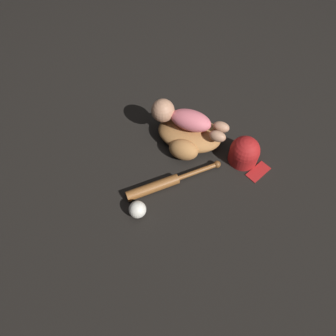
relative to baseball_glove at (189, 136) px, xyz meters
The scene contains 6 objects.
ground_plane 0.07m from the baseball_glove, 117.74° to the left, with size 6.00×6.00×0.00m, color black.
baseball_glove is the anchor object (origin of this frame).
baby_figure 0.10m from the baseball_glove, 47.60° to the right, with size 0.35×0.22×0.11m.
baseball_bat 0.27m from the baseball_glove, 62.54° to the left, with size 0.42×0.19×0.04m.
baseball 0.43m from the baseball_glove, 57.89° to the left, with size 0.07×0.07×0.07m.
baseball_cap 0.26m from the baseball_glove, 157.01° to the left, with size 0.19×0.20×0.13m.
Camera 1 is at (0.14, 0.90, 1.24)m, focal length 35.00 mm.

